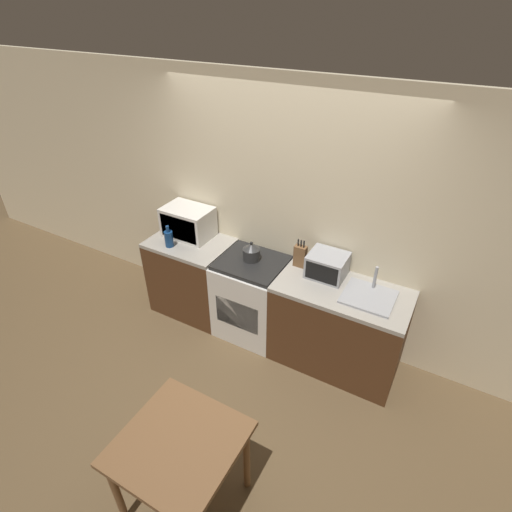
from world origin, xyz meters
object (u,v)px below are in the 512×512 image
object	(u,v)px
toaster_oven	(327,265)
kettle	(251,252)
stove_range	(252,297)
bottle	(169,238)
dining_table	(180,452)
microwave	(188,222)

from	to	relation	value
toaster_oven	kettle	bearing A→B (deg)	-171.81
stove_range	bottle	world-z (taller)	bottle
stove_range	toaster_oven	world-z (taller)	toaster_oven
kettle	dining_table	bearing A→B (deg)	-74.46
microwave	bottle	size ratio (longest dim) A/B	2.15
bottle	toaster_oven	distance (m)	1.64
stove_range	toaster_oven	size ratio (longest dim) A/B	2.59
kettle	toaster_oven	bearing A→B (deg)	8.19
kettle	toaster_oven	size ratio (longest dim) A/B	0.59
microwave	toaster_oven	size ratio (longest dim) A/B	1.48
microwave	bottle	xyz separation A→B (m)	(-0.04, -0.28, -0.07)
dining_table	kettle	bearing A→B (deg)	105.54
microwave	dining_table	world-z (taller)	microwave
kettle	toaster_oven	distance (m)	0.75
dining_table	microwave	bearing A→B (deg)	125.01
stove_range	dining_table	world-z (taller)	stove_range
microwave	bottle	bearing A→B (deg)	-98.55
toaster_oven	dining_table	world-z (taller)	toaster_oven
stove_range	bottle	size ratio (longest dim) A/B	3.77
stove_range	toaster_oven	distance (m)	0.93
dining_table	bottle	bearing A→B (deg)	130.29
microwave	bottle	world-z (taller)	microwave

